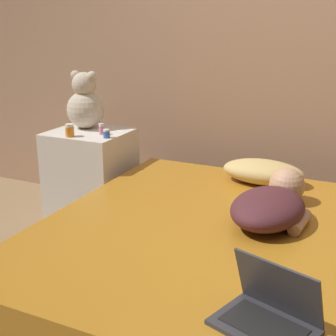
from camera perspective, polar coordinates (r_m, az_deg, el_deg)
The scene contains 11 objects.
ground_plane at distance 2.45m, azimuth 6.93°, elevation -17.64°, with size 12.00×12.00×0.00m, color #937551.
wall_back at distance 3.17m, azimuth 15.01°, elevation 15.13°, with size 8.00×0.06×2.60m.
bed at distance 2.32m, azimuth 7.15°, elevation -12.89°, with size 1.77×1.84×0.47m.
nightstand at distance 3.29m, azimuth -9.30°, elevation -1.43°, with size 0.51×0.47×0.69m.
pillow at distance 2.83m, azimuth 11.50°, elevation -0.45°, with size 0.48×0.27×0.14m.
person_lying at distance 2.33m, azimuth 12.64°, elevation -4.24°, with size 0.37×0.66×0.19m.
laptop at distance 1.58m, azimuth 12.21°, elevation -16.79°, with size 0.36×0.30×0.22m.
teddy_bear at distance 3.26m, azimuth -10.07°, elevation 7.74°, with size 0.25×0.25×0.39m.
bottle_orange at distance 3.06m, azimuth -11.90°, elevation 4.50°, with size 0.06×0.06×0.08m.
bottle_pink at distance 3.08m, azimuth -8.11°, elevation 4.71°, with size 0.03×0.03×0.07m.
bottle_blue at distance 2.99m, azimuth -7.50°, elevation 4.17°, with size 0.04×0.04×0.06m.
Camera 1 is at (0.59, -1.91, 1.41)m, focal length 50.00 mm.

